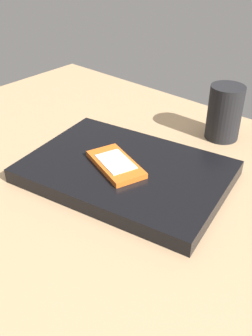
{
  "coord_description": "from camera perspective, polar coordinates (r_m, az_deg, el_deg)",
  "views": [
    {
      "loc": [
        27.79,
        -34.75,
        39.53
      ],
      "look_at": [
        -7.08,
        4.83,
        5.0
      ],
      "focal_mm": 40.43,
      "sensor_mm": 36.0,
      "label": 1
    }
  ],
  "objects": [
    {
      "name": "cell_phone_on_laptop",
      "position": [
        0.62,
        -1.56,
        0.6
      ],
      "size": [
        12.27,
        8.97,
        1.06
      ],
      "color": "orange",
      "rests_on": "laptop_closed"
    },
    {
      "name": "desk_surface",
      "position": [
        0.59,
        2.09,
        -7.34
      ],
      "size": [
        120.0,
        80.0,
        3.0
      ],
      "primitive_type": "cube",
      "color": "tan",
      "rests_on": "ground"
    },
    {
      "name": "laptop_closed",
      "position": [
        0.63,
        0.0,
        -0.56
      ],
      "size": [
        36.5,
        28.35,
        2.53
      ],
      "primitive_type": "cube",
      "rotation": [
        0.0,
        0.0,
        0.18
      ],
      "color": "black",
      "rests_on": "desk_surface"
    },
    {
      "name": "pen_cup",
      "position": [
        0.77,
        14.63,
        8.08
      ],
      "size": [
        6.62,
        6.62,
        10.75
      ],
      "primitive_type": "cylinder",
      "color": "black",
      "rests_on": "desk_surface"
    }
  ]
}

